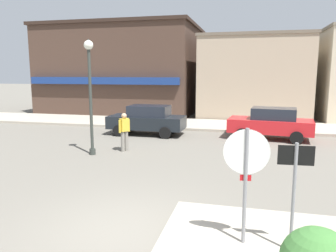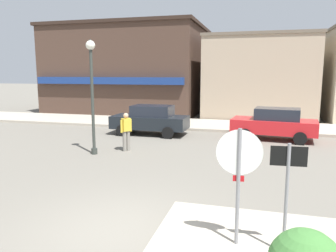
{
  "view_description": "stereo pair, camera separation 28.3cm",
  "coord_description": "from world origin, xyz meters",
  "px_view_note": "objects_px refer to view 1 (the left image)",
  "views": [
    {
      "loc": [
        2.42,
        -5.98,
        3.25
      ],
      "look_at": [
        -0.15,
        4.5,
        1.5
      ],
      "focal_mm": 35.0,
      "sensor_mm": 36.0,
      "label": 1
    },
    {
      "loc": [
        2.69,
        -5.91,
        3.25
      ],
      "look_at": [
        -0.15,
        4.5,
        1.5
      ],
      "focal_mm": 35.0,
      "sensor_mm": 36.0,
      "label": 2
    }
  ],
  "objects_px": {
    "stop_sign": "(246,171)",
    "pedestrian_crossing_near": "(124,131)",
    "parked_car_nearest": "(147,120)",
    "lamp_post": "(90,81)",
    "one_way_sign": "(294,187)",
    "parked_car_second": "(271,123)"
  },
  "relations": [
    {
      "from": "one_way_sign",
      "to": "parked_car_second",
      "type": "relative_size",
      "value": 0.5
    },
    {
      "from": "stop_sign",
      "to": "parked_car_nearest",
      "type": "relative_size",
      "value": 0.57
    },
    {
      "from": "parked_car_nearest",
      "to": "stop_sign",
      "type": "bearing_deg",
      "value": -64.05
    },
    {
      "from": "one_way_sign",
      "to": "parked_car_second",
      "type": "height_order",
      "value": "one_way_sign"
    },
    {
      "from": "one_way_sign",
      "to": "pedestrian_crossing_near",
      "type": "xyz_separation_m",
      "value": [
        -5.79,
        6.9,
        -0.46
      ]
    },
    {
      "from": "one_way_sign",
      "to": "lamp_post",
      "type": "height_order",
      "value": "lamp_post"
    },
    {
      "from": "parked_car_nearest",
      "to": "lamp_post",
      "type": "bearing_deg",
      "value": -100.44
    },
    {
      "from": "stop_sign",
      "to": "lamp_post",
      "type": "xyz_separation_m",
      "value": [
        -6.02,
        5.93,
        1.44
      ]
    },
    {
      "from": "stop_sign",
      "to": "lamp_post",
      "type": "distance_m",
      "value": 8.57
    },
    {
      "from": "parked_car_nearest",
      "to": "pedestrian_crossing_near",
      "type": "xyz_separation_m",
      "value": [
        0.18,
        -3.81,
        0.06
      ]
    },
    {
      "from": "stop_sign",
      "to": "parked_car_second",
      "type": "xyz_separation_m",
      "value": [
        1.13,
        10.92,
        -0.71
      ]
    },
    {
      "from": "lamp_post",
      "to": "parked_car_nearest",
      "type": "height_order",
      "value": "lamp_post"
    },
    {
      "from": "one_way_sign",
      "to": "pedestrian_crossing_near",
      "type": "height_order",
      "value": "one_way_sign"
    },
    {
      "from": "stop_sign",
      "to": "parked_car_nearest",
      "type": "bearing_deg",
      "value": 115.95
    },
    {
      "from": "lamp_post",
      "to": "pedestrian_crossing_near",
      "type": "bearing_deg",
      "value": 39.6
    },
    {
      "from": "one_way_sign",
      "to": "parked_car_nearest",
      "type": "relative_size",
      "value": 0.52
    },
    {
      "from": "one_way_sign",
      "to": "lamp_post",
      "type": "relative_size",
      "value": 0.46
    },
    {
      "from": "lamp_post",
      "to": "pedestrian_crossing_near",
      "type": "distance_m",
      "value": 2.49
    },
    {
      "from": "lamp_post",
      "to": "stop_sign",
      "type": "bearing_deg",
      "value": -44.56
    },
    {
      "from": "stop_sign",
      "to": "pedestrian_crossing_near",
      "type": "distance_m",
      "value": 8.45
    },
    {
      "from": "one_way_sign",
      "to": "parked_car_nearest",
      "type": "height_order",
      "value": "one_way_sign"
    },
    {
      "from": "stop_sign",
      "to": "parked_car_second",
      "type": "relative_size",
      "value": 0.55
    }
  ]
}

